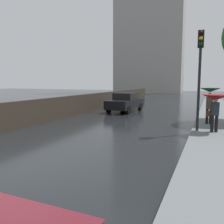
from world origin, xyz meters
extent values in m
plane|color=black|center=(0.00, 0.00, 0.00)|extent=(120.00, 120.00, 0.00)
cube|color=slate|center=(5.10, 0.00, 0.07)|extent=(2.20, 60.00, 0.14)
cube|color=black|center=(-1.57, 13.38, 0.64)|extent=(2.04, 4.15, 0.67)
cube|color=black|center=(-1.55, 13.56, 1.24)|extent=(1.67, 2.02, 0.53)
cylinder|color=black|center=(-0.86, 12.00, 0.30)|extent=(0.26, 0.62, 0.61)
cylinder|color=black|center=(-2.47, 12.12, 0.30)|extent=(0.26, 0.62, 0.61)
cylinder|color=black|center=(-0.67, 14.65, 0.30)|extent=(0.26, 0.62, 0.61)
cylinder|color=black|center=(-2.27, 14.77, 0.30)|extent=(0.26, 0.62, 0.61)
cylinder|color=black|center=(4.63, 8.95, 0.55)|extent=(0.14, 0.14, 0.82)
cylinder|color=black|center=(4.81, 8.94, 0.55)|extent=(0.14, 0.14, 0.82)
cylinder|color=#4C3828|center=(4.72, 8.95, 1.27)|extent=(0.34, 0.34, 0.63)
sphere|color=#8C6647|center=(4.72, 8.95, 1.70)|extent=(0.22, 0.22, 0.22)
cube|color=#3F2314|center=(4.97, 8.93, 1.01)|extent=(0.20, 0.11, 0.24)
cylinder|color=#4C4C51|center=(4.72, 8.95, 1.64)|extent=(0.02, 0.02, 0.86)
cone|color=#144C2D|center=(4.72, 8.95, 1.96)|extent=(1.07, 1.07, 0.22)
cylinder|color=black|center=(5.06, 6.81, 0.52)|extent=(0.14, 0.14, 0.76)
cylinder|color=black|center=(4.88, 6.83, 0.52)|extent=(0.14, 0.14, 0.76)
cylinder|color=#232833|center=(4.97, 6.82, 1.20)|extent=(0.37, 0.37, 0.59)
sphere|color=tan|center=(4.97, 6.82, 1.59)|extent=(0.21, 0.21, 0.21)
cube|color=#3F2314|center=(4.71, 6.84, 0.95)|extent=(0.21, 0.11, 0.24)
cylinder|color=#4C4C51|center=(4.97, 6.82, 1.48)|extent=(0.02, 0.02, 0.69)
cone|color=maroon|center=(4.97, 6.82, 1.70)|extent=(1.17, 1.17, 0.26)
cylinder|color=black|center=(4.25, 6.81, 2.03)|extent=(0.12, 0.12, 3.77)
cube|color=black|center=(4.25, 6.81, 4.29)|extent=(0.26, 0.26, 0.75)
sphere|color=#360503|center=(4.25, 6.64, 4.54)|extent=(0.17, 0.17, 0.17)
sphere|color=orange|center=(4.25, 6.64, 4.29)|extent=(0.17, 0.17, 0.17)
sphere|color=black|center=(4.25, 6.64, 4.04)|extent=(0.17, 0.17, 0.17)
cube|color=#9E9993|center=(-7.82, 47.75, 14.09)|extent=(14.21, 9.71, 28.17)
camera|label=1|loc=(4.77, -4.98, 2.41)|focal=39.02mm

